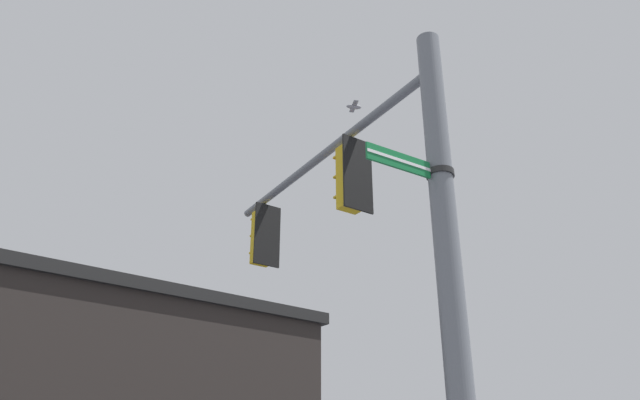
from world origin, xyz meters
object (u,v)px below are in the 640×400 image
Objects in this scene: street_name_sign at (424,169)px; bird_flying at (354,107)px; traffic_light_nearest_pole at (350,178)px; traffic_light_mid_inner at (262,237)px.

bird_flying is at bearing 65.52° from street_name_sign.
traffic_light_nearest_pole is at bearing -131.20° from bird_flying.
traffic_light_nearest_pole is 1.00× the size of street_name_sign.
traffic_light_nearest_pole is 2.94m from traffic_light_mid_inner.
traffic_light_nearest_pole is 2.96m from bird_flying.
traffic_light_mid_inner is 3.10m from bird_flying.
bird_flying is (1.46, 3.20, 3.22)m from street_name_sign.
traffic_light_nearest_pole reaches higher than street_name_sign.
bird_flying is (1.11, 1.27, 2.43)m from traffic_light_nearest_pole.
traffic_light_nearest_pole and traffic_light_mid_inner have the same top height.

